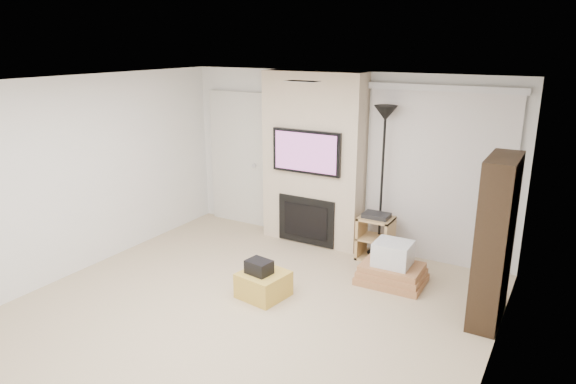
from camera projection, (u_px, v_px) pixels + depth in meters
The scene contains 15 objects.
floor at pixel (232, 322), 5.49m from camera, with size 5.00×5.50×0.00m, color #C9B18E.
ceiling at pixel (224, 85), 4.79m from camera, with size 5.00×5.50×0.00m, color white.
wall_back at pixel (341, 159), 7.43m from camera, with size 5.00×2.50×0.00m, color white.
wall_left at pixel (65, 179), 6.34m from camera, with size 5.50×2.50×0.00m, color white.
wall_right at pixel (491, 263), 3.94m from camera, with size 5.50×2.50×0.00m, color white.
hvac_vent at pixel (302, 81), 5.26m from camera, with size 0.35×0.18×0.01m, color silver.
ottoman at pixel (264, 284), 6.02m from camera, with size 0.50×0.50×0.30m, color gold.
black_bag at pixel (259, 267), 5.94m from camera, with size 0.28×0.22×0.16m, color black.
fireplace_wall at pixel (313, 160), 7.42m from camera, with size 1.50×0.47×2.50m.
entry_door at pixel (239, 159), 8.31m from camera, with size 1.02×0.11×2.14m.
vertical_blinds at pixel (438, 170), 6.71m from camera, with size 1.98×0.10×2.37m.
floor_lamp at pixel (384, 139), 6.76m from camera, with size 0.31×0.31×2.09m.
av_stand at pixel (375, 235), 7.01m from camera, with size 0.45×0.38×0.66m.
box_stack at pixel (392, 267), 6.34m from camera, with size 0.81×0.62×0.54m.
bookshelf at pixel (495, 241), 5.32m from camera, with size 0.30×0.80×1.80m.
Camera 1 is at (2.96, -3.93, 2.89)m, focal length 32.00 mm.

